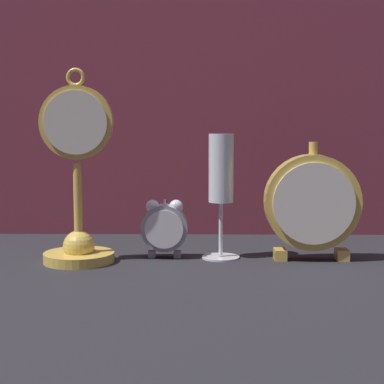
{
  "coord_description": "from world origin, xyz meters",
  "views": [
    {
      "loc": [
        0.02,
        -0.96,
        0.23
      ],
      "look_at": [
        0.0,
        0.08,
        0.11
      ],
      "focal_mm": 60.0,
      "sensor_mm": 36.0,
      "label": 1
    }
  ],
  "objects_px": {
    "alarm_clock_twin_bell": "(164,226)",
    "champagne_flute": "(221,179)",
    "mantel_clock_silver": "(312,203)",
    "pocket_watch_on_stand": "(78,194)"
  },
  "relations": [
    {
      "from": "alarm_clock_twin_bell",
      "to": "champagne_flute",
      "type": "relative_size",
      "value": 0.47
    },
    {
      "from": "alarm_clock_twin_bell",
      "to": "mantel_clock_silver",
      "type": "bearing_deg",
      "value": -3.04
    },
    {
      "from": "pocket_watch_on_stand",
      "to": "champagne_flute",
      "type": "relative_size",
      "value": 1.5
    },
    {
      "from": "mantel_clock_silver",
      "to": "champagne_flute",
      "type": "bearing_deg",
      "value": 175.25
    },
    {
      "from": "pocket_watch_on_stand",
      "to": "alarm_clock_twin_bell",
      "type": "distance_m",
      "value": 0.15
    },
    {
      "from": "pocket_watch_on_stand",
      "to": "mantel_clock_silver",
      "type": "bearing_deg",
      "value": 3.32
    },
    {
      "from": "pocket_watch_on_stand",
      "to": "alarm_clock_twin_bell",
      "type": "xyz_separation_m",
      "value": [
        0.14,
        0.03,
        -0.06
      ]
    },
    {
      "from": "pocket_watch_on_stand",
      "to": "mantel_clock_silver",
      "type": "relative_size",
      "value": 1.6
    },
    {
      "from": "mantel_clock_silver",
      "to": "champagne_flute",
      "type": "relative_size",
      "value": 0.94
    },
    {
      "from": "mantel_clock_silver",
      "to": "pocket_watch_on_stand",
      "type": "bearing_deg",
      "value": -176.68
    }
  ]
}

